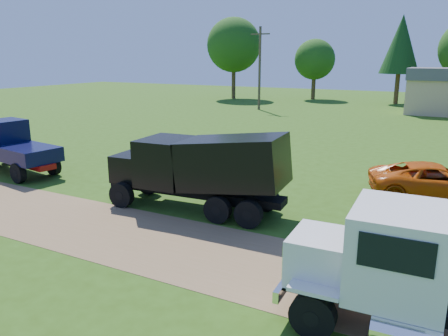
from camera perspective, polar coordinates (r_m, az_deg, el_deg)
The scene contains 9 objects.
ground at distance 13.33m, azimuth -0.16°, elevation -11.51°, with size 140.00×140.00×0.00m, color #2C4D11.
dirt_track at distance 13.33m, azimuth -0.16°, elevation -11.49°, with size 120.00×4.20×0.01m, color brown.
white_semi_tractor at distance 10.12m, azimuth 22.03°, elevation -12.47°, with size 6.96×2.60×4.17m.
black_dump_truck at distance 16.63m, azimuth -3.02°, elevation 0.12°, with size 7.36×2.69×3.15m.
navy_truck at distance 25.05m, azimuth -26.28°, elevation 2.58°, with size 6.22×2.89×2.64m.
orange_pickup at distance 20.40m, azimuth 25.87°, elevation -1.54°, with size 2.44×5.30×1.47m, color #CA5109.
spectator_b at distance 21.06m, azimuth -4.22°, elevation 0.44°, with size 0.75×0.58×1.54m, color #999999.
tan_shed at distance 50.73m, azimuth 26.30°, elevation 9.05°, with size 6.20×5.40×4.70m.
tree_row at distance 59.63m, azimuth 26.97°, elevation 14.03°, with size 57.07×13.27×11.15m.
Camera 1 is at (5.64, -10.59, 5.81)m, focal length 35.00 mm.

